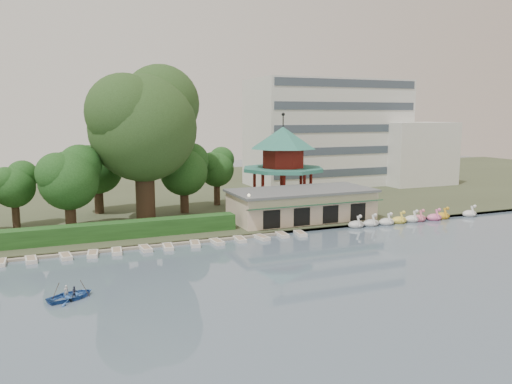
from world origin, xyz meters
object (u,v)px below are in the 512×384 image
big_tree (144,120)px  dock (136,247)px  boathouse (302,204)px  pavilion (283,158)px  rowboat_with_passengers (70,293)px

big_tree → dock: bearing=-106.1°
boathouse → dock: bearing=-167.8°
boathouse → pavilion: size_ratio=1.38×
dock → pavilion: size_ratio=2.52×
pavilion → big_tree: bearing=-169.7°
dock → pavilion: pavilion is taller
boathouse → rowboat_with_passengers: boathouse is taller
pavilion → boathouse: bearing=-101.3°
dock → big_tree: (3.18, 11.01, 13.07)m
dock → rowboat_with_passengers: rowboat_with_passengers is taller
boathouse → big_tree: big_tree is taller
boathouse → rowboat_with_passengers: 34.01m
dock → rowboat_with_passengers: bearing=-117.7°
dock → rowboat_with_passengers: (-6.87, -13.11, 0.38)m
pavilion → rowboat_with_passengers: (-30.87, -27.91, -6.98)m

